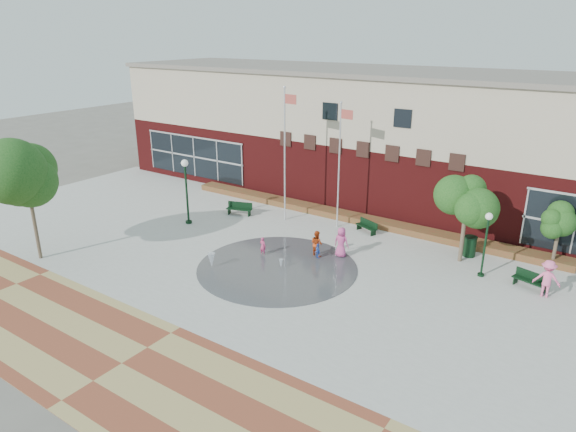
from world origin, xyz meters
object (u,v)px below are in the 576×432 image
Objects in this scene: bench_left at (239,211)px; trash_can at (470,246)px; tree_big_left at (25,170)px; flagpole_right at (340,159)px; child_splash at (263,246)px; flagpole_left at (285,148)px.

bench_left is 1.53× the size of trash_can.
tree_big_left is at bearing -144.90° from trash_can.
flagpole_right reaches higher than tree_big_left.
child_splash is at bearing 36.51° from tree_big_left.
trash_can is (14.75, 1.95, 0.31)m from bench_left.
flagpole_right reaches higher than bench_left.
bench_left is 6.83m from child_splash.
bench_left is 0.26× the size of tree_big_left.
child_splash is at bearing -61.19° from flagpole_left.
child_splash is (5.27, -4.34, 0.25)m from bench_left.
child_splash is at bearing -91.76° from flagpole_right.
flagpole_left is 1.09× the size of flagpole_right.
flagpole_right is at bearing -3.69° from bench_left.
trash_can is 23.94m from tree_big_left.
flagpole_left is 5.57m from bench_left.
flagpole_right is 7.43× the size of child_splash.
child_splash is (2.15, -5.28, -4.26)m from flagpole_left.
flagpole_left reaches higher than child_splash.
flagpole_left is 7.38× the size of trash_can.
child_splash reaches higher than bench_left.
tree_big_left is 12.95m from child_splash.
flagpole_right is 17.35m from tree_big_left.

